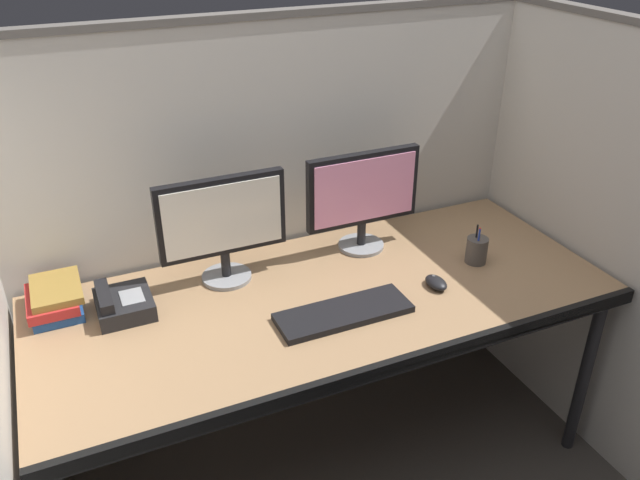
{
  "coord_description": "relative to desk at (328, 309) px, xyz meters",
  "views": [
    {
      "loc": [
        -0.74,
        -1.31,
        1.91
      ],
      "look_at": [
        0.0,
        0.35,
        0.92
      ],
      "focal_mm": 36.01,
      "sensor_mm": 36.0,
      "label": 1
    }
  ],
  "objects": [
    {
      "name": "cubicle_partition_rear",
      "position": [
        0.0,
        0.46,
        0.1
      ],
      "size": [
        2.21,
        0.06,
        1.57
      ],
      "color": "beige",
      "rests_on": "ground"
    },
    {
      "name": "cubicle_partition_right",
      "position": [
        0.99,
        -0.09,
        0.1
      ],
      "size": [
        0.06,
        1.41,
        1.57
      ],
      "color": "beige",
      "rests_on": "ground"
    },
    {
      "name": "desk",
      "position": [
        0.0,
        0.0,
        0.0
      ],
      "size": [
        1.9,
        0.8,
        0.74
      ],
      "color": "#997551",
      "rests_on": "ground"
    },
    {
      "name": "monitor_left",
      "position": [
        -0.27,
        0.24,
        0.27
      ],
      "size": [
        0.43,
        0.17,
        0.37
      ],
      "color": "gray",
      "rests_on": "desk"
    },
    {
      "name": "monitor_right",
      "position": [
        0.25,
        0.25,
        0.27
      ],
      "size": [
        0.43,
        0.17,
        0.37
      ],
      "color": "gray",
      "rests_on": "desk"
    },
    {
      "name": "keyboard_main",
      "position": [
        0.0,
        -0.12,
        0.06
      ],
      "size": [
        0.43,
        0.15,
        0.02
      ],
      "primitive_type": "cube",
      "color": "black",
      "rests_on": "desk"
    },
    {
      "name": "computer_mouse",
      "position": [
        0.36,
        -0.1,
        0.07
      ],
      "size": [
        0.06,
        0.1,
        0.04
      ],
      "color": "black",
      "rests_on": "desk"
    },
    {
      "name": "desk_phone",
      "position": [
        -0.63,
        0.18,
        0.08
      ],
      "size": [
        0.17,
        0.19,
        0.09
      ],
      "color": "black",
      "rests_on": "desk"
    },
    {
      "name": "pen_cup",
      "position": [
        0.58,
        -0.01,
        0.1
      ],
      "size": [
        0.08,
        0.08,
        0.14
      ],
      "color": "#4C4742",
      "rests_on": "desk"
    },
    {
      "name": "book_stack",
      "position": [
        -0.82,
        0.27,
        0.09
      ],
      "size": [
        0.17,
        0.22,
        0.09
      ],
      "color": "#1E478C",
      "rests_on": "desk"
    }
  ]
}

